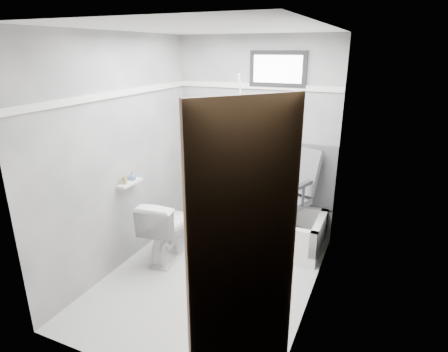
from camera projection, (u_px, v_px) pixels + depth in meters
The scene contains 19 objects.
floor at pixel (210, 278), 3.86m from camera, with size 2.60×2.60×0.00m, color silver.
ceiling at pixel (207, 28), 3.08m from camera, with size 2.60×2.60×0.00m, color silver.
wall_back at pixel (255, 138), 4.59m from camera, with size 2.00×0.02×2.40m, color slate.
wall_front at pixel (117, 224), 2.34m from camera, with size 2.00×0.02×2.40m, color slate.
wall_left at pixel (122, 155), 3.85m from camera, with size 0.02×2.60×2.40m, color slate.
wall_right at pixel (317, 182), 3.08m from camera, with size 0.02×2.60×2.40m, color slate.
bathtub at pixel (259, 226), 4.51m from camera, with size 1.50×0.70×0.42m, color white, non-canonical shape.
office_chair at pixel (283, 194), 4.31m from camera, with size 0.60×0.60×1.05m, color #5A5A5E, non-canonical shape.
toilet at pixel (167, 228), 4.13m from camera, with size 0.40×0.72×0.71m, color white.
door at pixel (266, 287), 2.05m from camera, with size 0.78×0.78×2.00m, color brown, non-canonical shape.
window at pixel (278, 69), 4.22m from camera, with size 0.66×0.04×0.40m, color black, non-canonical shape.
backerboard at pixel (273, 171), 4.62m from camera, with size 1.50×0.02×0.78m, color #4C4C4F.
trim_back at pixel (256, 86), 4.38m from camera, with size 2.00×0.02×0.06m, color white.
trim_left at pixel (117, 94), 3.65m from camera, with size 0.02×2.60×0.06m, color white.
pole at pixel (246, 154), 4.44m from camera, with size 0.02×0.02×1.95m, color white.
shelf at pixel (130, 183), 3.93m from camera, with size 0.10×0.32×0.03m, color white.
soap_bottle_a at pixel (124, 179), 3.85m from camera, with size 0.05×0.05×0.10m, color olive.
soap_bottle_b at pixel (133, 176), 3.97m from camera, with size 0.08×0.08×0.10m, color slate.
faucet at pixel (239, 186), 4.85m from camera, with size 0.26×0.10×0.16m, color silver, non-canonical shape.
Camera 1 is at (1.47, -2.96, 2.24)m, focal length 30.00 mm.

